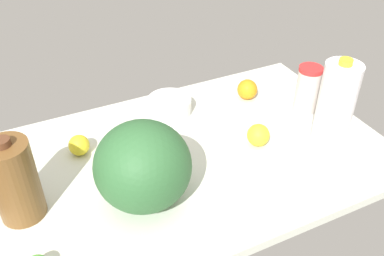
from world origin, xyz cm
name	(u,v)px	position (x,y,z in cm)	size (l,w,h in cm)	color
countertop	(192,158)	(0.00, 0.00, 1.50)	(120.00, 76.00, 3.00)	silver
milk_jug	(336,105)	(-42.21, 12.81, 16.75)	(11.09, 11.09, 29.07)	white
mixing_bowl	(169,106)	(-2.95, -24.17, 5.78)	(15.23, 15.23, 5.56)	silver
watermelon	(143,166)	(19.67, 11.74, 14.92)	(25.35, 25.35, 23.84)	#2E6133
chocolate_milk_jug	(14,181)	(50.08, 2.55, 14.40)	(11.50, 11.50, 24.36)	brown
tumbler_cup	(307,89)	(-46.41, -4.88, 11.53)	(8.10, 8.10, 16.98)	beige
lemon_by_jug	(79,145)	(30.88, -15.38, 6.21)	(6.42, 6.42, 6.42)	yellow
lemon_loose	(258,135)	(-20.90, 4.51, 6.57)	(7.15, 7.15, 7.15)	yellow
orange_far_back	(247,89)	(-32.33, -20.50, 6.68)	(7.36, 7.36, 7.36)	orange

